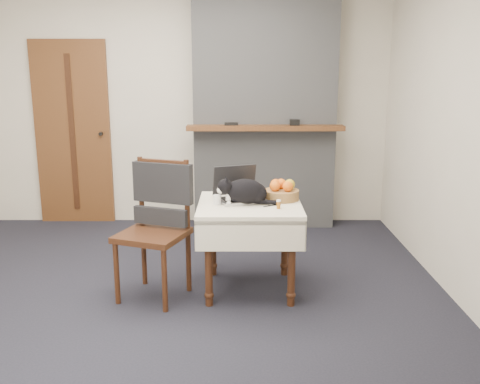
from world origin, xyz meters
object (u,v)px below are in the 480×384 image
object	(u,v)px
door	(73,133)
fruit_basket	(282,192)
side_table	(250,217)
cat	(246,192)
pill_bottle	(279,204)
cream_jar	(217,200)
chair	(158,209)
laptop	(238,191)

from	to	relation	value
door	fruit_basket	xyz separation A→B (m)	(2.16, -1.81, -0.24)
side_table	cat	xyz separation A→B (m)	(-0.03, -0.02, 0.21)
door	cat	distance (m)	2.72
pill_bottle	side_table	bearing A→B (deg)	141.95
cream_jar	chair	size ratio (longest dim) A/B	0.07
pill_bottle	cat	bearing A→B (deg)	149.44
side_table	laptop	size ratio (longest dim) A/B	1.79
side_table	pill_bottle	world-z (taller)	pill_bottle
fruit_basket	chair	xyz separation A→B (m)	(-0.94, -0.16, -0.10)
chair	laptop	bearing A→B (deg)	35.13
pill_bottle	chair	distance (m)	0.91
door	cream_jar	xyz separation A→B (m)	(1.67, -1.96, -0.26)
door	fruit_basket	distance (m)	2.83
door	laptop	distance (m)	2.58
door	pill_bottle	xyz separation A→B (m)	(2.12, -2.09, -0.27)
side_table	cat	distance (m)	0.21
fruit_basket	pill_bottle	bearing A→B (deg)	-98.69
door	fruit_basket	bearing A→B (deg)	-39.92
side_table	fruit_basket	bearing A→B (deg)	24.69
pill_bottle	chair	bearing A→B (deg)	172.76
door	cream_jar	distance (m)	2.59
laptop	cream_jar	size ratio (longest dim) A/B	6.10
cream_jar	fruit_basket	xyz separation A→B (m)	(0.50, 0.15, 0.03)
cream_jar	door	bearing A→B (deg)	130.31
fruit_basket	cream_jar	bearing A→B (deg)	-162.78
door	cat	size ratio (longest dim) A/B	4.34
laptop	fruit_basket	xyz separation A→B (m)	(0.34, 0.00, -0.00)
fruit_basket	chair	world-z (taller)	chair
cat	fruit_basket	distance (m)	0.31
pill_bottle	chair	xyz separation A→B (m)	(-0.90, 0.11, -0.07)
side_table	cream_jar	bearing A→B (deg)	-171.05
door	pill_bottle	size ratio (longest dim) A/B	30.24
door	chair	distance (m)	2.35
side_table	fruit_basket	xyz separation A→B (m)	(0.25, 0.12, 0.18)
side_table	cat	world-z (taller)	cat
pill_bottle	fruit_basket	xyz separation A→B (m)	(0.04, 0.28, 0.03)
side_table	cream_jar	distance (m)	0.29
cream_jar	pill_bottle	xyz separation A→B (m)	(0.45, -0.12, -0.00)
door	pill_bottle	world-z (taller)	door
side_table	cat	bearing A→B (deg)	-142.58
laptop	cat	distance (m)	0.15
laptop	cat	bearing A→B (deg)	-89.11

